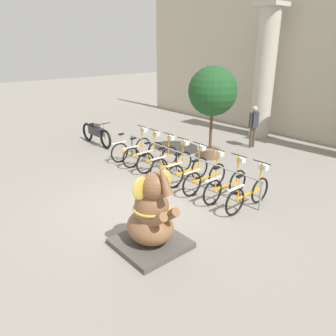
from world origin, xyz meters
TOP-DOWN VIEW (x-y plane):
  - ground_plane at (0.00, 0.00)m, footprint 60.00×60.00m
  - building_facade at (0.00, 8.60)m, footprint 20.00×0.20m
  - column_left at (-1.98, 7.60)m, footprint 1.01×1.01m
  - bike_rack at (-0.66, 1.95)m, footprint 5.37×0.05m
  - bicycle_0 at (-3.04, 1.80)m, footprint 0.48×1.64m
  - bicycle_1 at (-2.36, 1.80)m, footprint 0.48×1.64m
  - bicycle_2 at (-1.68, 1.84)m, footprint 0.48×1.64m
  - bicycle_3 at (-1.00, 1.82)m, footprint 0.48×1.64m
  - bicycle_4 at (-0.32, 1.81)m, footprint 0.48×1.64m
  - bicycle_5 at (0.36, 1.80)m, footprint 0.48×1.64m
  - bicycle_6 at (1.04, 1.84)m, footprint 0.48×1.64m
  - bicycle_7 at (1.72, 1.84)m, footprint 0.48×1.64m
  - elephant_statue at (1.48, -0.91)m, footprint 1.27×1.27m
  - motorcycle at (-5.37, 1.72)m, footprint 2.14×0.55m
  - person_pedestrian at (-1.19, 6.01)m, footprint 0.21×0.47m
  - potted_tree at (-1.43, 3.92)m, footprint 1.60×1.60m

SIDE VIEW (x-z plane):
  - ground_plane at x=0.00m, z-range 0.00..0.00m
  - bicycle_0 at x=-3.04m, z-range -0.14..0.96m
  - bicycle_1 at x=-2.36m, z-range -0.14..0.96m
  - bicycle_2 at x=-1.68m, z-range -0.14..0.96m
  - bicycle_3 at x=-1.00m, z-range -0.14..0.96m
  - bicycle_4 at x=-0.32m, z-range -0.14..0.96m
  - bicycle_5 at x=0.36m, z-range -0.14..0.96m
  - bicycle_6 at x=1.04m, z-range -0.14..0.96m
  - bicycle_7 at x=1.72m, z-range -0.14..0.96m
  - motorcycle at x=-5.37m, z-range -0.01..0.95m
  - bike_rack at x=-0.66m, z-range 0.25..1.02m
  - elephant_statue at x=1.48m, z-range -0.31..1.60m
  - person_pedestrian at x=-1.19m, z-range 0.15..1.72m
  - potted_tree at x=-1.43m, z-range 0.65..3.73m
  - column_left at x=-1.98m, z-range 0.04..5.20m
  - building_facade at x=0.00m, z-range 0.00..6.00m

